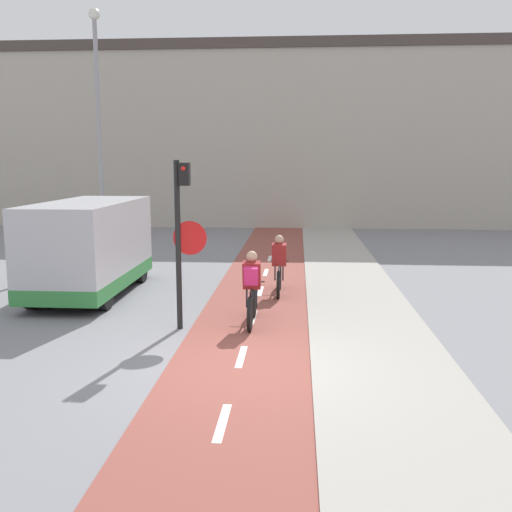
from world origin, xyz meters
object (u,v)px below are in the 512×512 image
at_px(traffic_light_pole, 182,227).
at_px(cyclist_far, 279,268).
at_px(street_lamp_far, 99,114).
at_px(cyclist_near, 252,290).
at_px(van, 90,249).

relative_size(traffic_light_pole, cyclist_far, 1.97).
distance_m(traffic_light_pole, cyclist_far, 3.90).
distance_m(traffic_light_pole, street_lamp_far, 9.17).
distance_m(cyclist_near, van, 4.94).
xyz_separation_m(traffic_light_pole, cyclist_far, (1.81, 3.16, -1.40)).
bearing_deg(street_lamp_far, cyclist_far, -36.57).
xyz_separation_m(street_lamp_far, cyclist_near, (5.58, -7.27, -4.12)).
distance_m(traffic_light_pole, van, 4.17).
relative_size(traffic_light_pole, van, 0.73).
bearing_deg(traffic_light_pole, cyclist_near, 15.49).
distance_m(street_lamp_far, cyclist_far, 8.61).
bearing_deg(traffic_light_pole, van, 136.11).
xyz_separation_m(street_lamp_far, van, (1.31, -4.83, -3.69)).
relative_size(street_lamp_far, cyclist_far, 4.77).
bearing_deg(cyclist_far, traffic_light_pole, -119.84).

